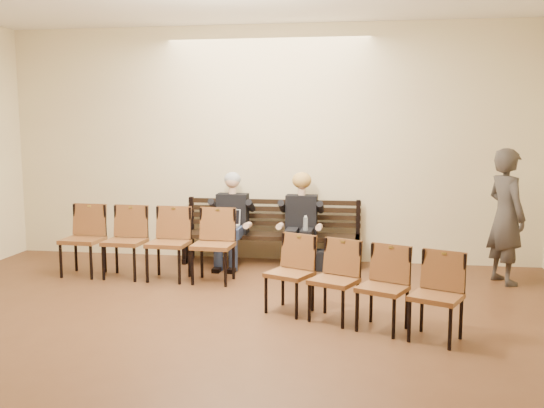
{
  "coord_description": "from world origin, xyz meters",
  "views": [
    {
      "loc": [
        1.44,
        -3.99,
        2.06
      ],
      "look_at": [
        0.21,
        4.05,
        0.97
      ],
      "focal_mm": 40.0,
      "sensor_mm": 36.0,
      "label": 1
    }
  ],
  "objects_px": {
    "laptop": "(226,228)",
    "chair_row_back": "(146,243)",
    "bag": "(319,260)",
    "seated_man": "(231,220)",
    "bench": "(271,249)",
    "chair_row_front": "(358,285)",
    "water_bottle": "(306,233)",
    "seated_woman": "(301,223)",
    "passerby": "(507,206)"
  },
  "relations": [
    {
      "from": "laptop",
      "to": "chair_row_back",
      "type": "height_order",
      "value": "chair_row_back"
    },
    {
      "from": "bag",
      "to": "seated_man",
      "type": "bearing_deg",
      "value": 174.3
    },
    {
      "from": "bench",
      "to": "laptop",
      "type": "distance_m",
      "value": 0.77
    },
    {
      "from": "laptop",
      "to": "chair_row_front",
      "type": "bearing_deg",
      "value": -59.26
    },
    {
      "from": "chair_row_front",
      "to": "bag",
      "type": "bearing_deg",
      "value": 127.86
    },
    {
      "from": "laptop",
      "to": "bench",
      "type": "bearing_deg",
      "value": 19.06
    },
    {
      "from": "water_bottle",
      "to": "seated_woman",
      "type": "bearing_deg",
      "value": 108.39
    },
    {
      "from": "bench",
      "to": "passerby",
      "type": "height_order",
      "value": "passerby"
    },
    {
      "from": "laptop",
      "to": "chair_row_back",
      "type": "bearing_deg",
      "value": -149.44
    },
    {
      "from": "laptop",
      "to": "bag",
      "type": "bearing_deg",
      "value": -6.12
    },
    {
      "from": "bag",
      "to": "chair_row_back",
      "type": "bearing_deg",
      "value": -159.57
    },
    {
      "from": "water_bottle",
      "to": "passerby",
      "type": "distance_m",
      "value": 2.64
    },
    {
      "from": "laptop",
      "to": "chair_row_front",
      "type": "height_order",
      "value": "chair_row_front"
    },
    {
      "from": "seated_woman",
      "to": "passerby",
      "type": "height_order",
      "value": "passerby"
    },
    {
      "from": "chair_row_back",
      "to": "water_bottle",
      "type": "bearing_deg",
      "value": 20.74
    },
    {
      "from": "seated_woman",
      "to": "laptop",
      "type": "xyz_separation_m",
      "value": [
        -1.05,
        -0.2,
        -0.06
      ]
    },
    {
      "from": "bench",
      "to": "bag",
      "type": "bearing_deg",
      "value": -18.86
    },
    {
      "from": "laptop",
      "to": "water_bottle",
      "type": "relative_size",
      "value": 1.66
    },
    {
      "from": "seated_woman",
      "to": "water_bottle",
      "type": "distance_m",
      "value": 0.32
    },
    {
      "from": "chair_row_back",
      "to": "seated_woman",
      "type": "bearing_deg",
      "value": 28.88
    },
    {
      "from": "water_bottle",
      "to": "passerby",
      "type": "height_order",
      "value": "passerby"
    },
    {
      "from": "bag",
      "to": "chair_row_front",
      "type": "height_order",
      "value": "chair_row_front"
    },
    {
      "from": "passerby",
      "to": "chair_row_front",
      "type": "distance_m",
      "value": 2.77
    },
    {
      "from": "passerby",
      "to": "chair_row_back",
      "type": "xyz_separation_m",
      "value": [
        -4.66,
        -0.48,
        -0.52
      ]
    },
    {
      "from": "bench",
      "to": "passerby",
      "type": "xyz_separation_m",
      "value": [
        3.15,
        -0.6,
        0.78
      ]
    },
    {
      "from": "chair_row_back",
      "to": "bag",
      "type": "bearing_deg",
      "value": 23.12
    },
    {
      "from": "laptop",
      "to": "bag",
      "type": "xyz_separation_m",
      "value": [
        1.33,
        0.07,
        -0.44
      ]
    },
    {
      "from": "seated_woman",
      "to": "chair_row_back",
      "type": "relative_size",
      "value": 0.55
    },
    {
      "from": "seated_man",
      "to": "chair_row_front",
      "type": "height_order",
      "value": "seated_man"
    },
    {
      "from": "seated_man",
      "to": "passerby",
      "type": "bearing_deg",
      "value": -7.36
    },
    {
      "from": "bag",
      "to": "passerby",
      "type": "distance_m",
      "value": 2.59
    },
    {
      "from": "seated_man",
      "to": "chair_row_front",
      "type": "relative_size",
      "value": 0.64
    },
    {
      "from": "seated_woman",
      "to": "laptop",
      "type": "relative_size",
      "value": 3.65
    },
    {
      "from": "seated_man",
      "to": "chair_row_front",
      "type": "bearing_deg",
      "value": -52.83
    },
    {
      "from": "chair_row_back",
      "to": "passerby",
      "type": "bearing_deg",
      "value": 8.63
    },
    {
      "from": "seated_man",
      "to": "seated_woman",
      "type": "xyz_separation_m",
      "value": [
        1.02,
        0.0,
        -0.02
      ]
    },
    {
      "from": "passerby",
      "to": "chair_row_front",
      "type": "relative_size",
      "value": 0.97
    },
    {
      "from": "seated_woman",
      "to": "chair_row_front",
      "type": "relative_size",
      "value": 0.62
    },
    {
      "from": "water_bottle",
      "to": "seated_man",
      "type": "bearing_deg",
      "value": 165.26
    },
    {
      "from": "bench",
      "to": "seated_woman",
      "type": "height_order",
      "value": "seated_woman"
    },
    {
      "from": "bench",
      "to": "chair_row_front",
      "type": "height_order",
      "value": "chair_row_front"
    },
    {
      "from": "laptop",
      "to": "water_bottle",
      "type": "bearing_deg",
      "value": -13.8
    },
    {
      "from": "bench",
      "to": "seated_man",
      "type": "relative_size",
      "value": 1.95
    },
    {
      "from": "chair_row_back",
      "to": "laptop",
      "type": "bearing_deg",
      "value": 42.56
    },
    {
      "from": "passerby",
      "to": "chair_row_back",
      "type": "height_order",
      "value": "passerby"
    },
    {
      "from": "seated_woman",
      "to": "water_bottle",
      "type": "bearing_deg",
      "value": -71.61
    },
    {
      "from": "chair_row_front",
      "to": "passerby",
      "type": "bearing_deg",
      "value": 71.05
    },
    {
      "from": "bag",
      "to": "laptop",
      "type": "bearing_deg",
      "value": -176.82
    },
    {
      "from": "chair_row_front",
      "to": "bench",
      "type": "bearing_deg",
      "value": 140.95
    },
    {
      "from": "passerby",
      "to": "water_bottle",
      "type": "bearing_deg",
      "value": 62.16
    }
  ]
}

